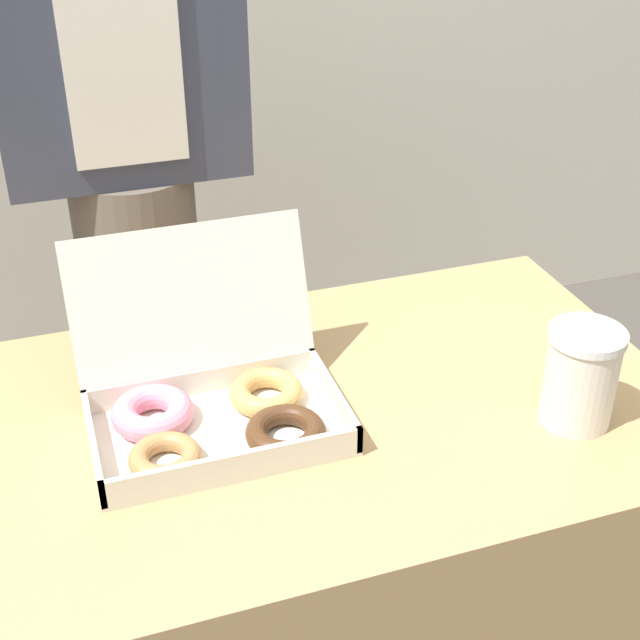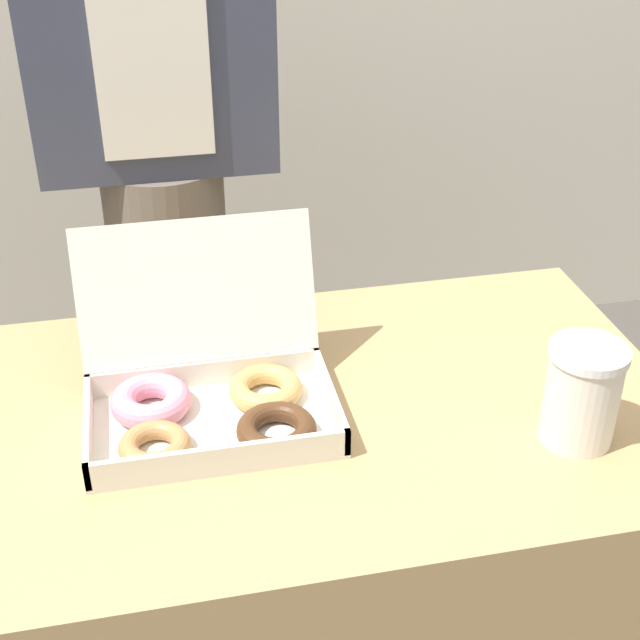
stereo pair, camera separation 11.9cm
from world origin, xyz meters
The scene contains 4 objects.
table centered at (0.00, 0.00, 0.35)m, with size 1.14×0.63×0.70m.
donut_box centered at (-0.09, 0.01, 0.74)m, with size 0.33×0.29×0.23m.
coffee_cup centered at (0.38, -0.14, 0.77)m, with size 0.10×0.10×0.14m.
person_customer centered at (-0.11, 0.49, 0.95)m, with size 0.39×0.23×1.70m.
Camera 1 is at (-0.26, -0.95, 1.44)m, focal length 50.00 mm.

